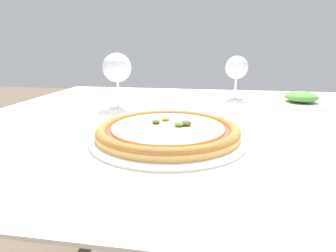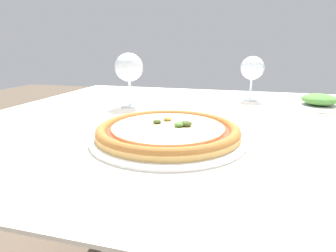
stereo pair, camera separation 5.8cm
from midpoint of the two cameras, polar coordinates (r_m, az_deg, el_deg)
The scene contains 5 objects.
dining_table at distance 0.79m, azimuth 15.13°, elevation -4.05°, with size 1.40×1.06×0.70m.
pizza_plate at distance 0.58m, azimuth 2.85°, elevation -1.26°, with size 0.32×0.32×0.04m.
wine_glass_far_left at distance 0.91m, azimuth -6.11°, elevation 11.56°, with size 0.09×0.09×0.17m.
wine_glass_far_right at distance 1.07m, azimuth 18.29°, elevation 10.88°, with size 0.08×0.08×0.16m.
side_plate at distance 1.02m, azimuth 29.78°, elevation 4.13°, with size 0.18×0.18×0.05m.
Camera 2 is at (0.02, -0.74, 0.89)m, focal length 30.00 mm.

